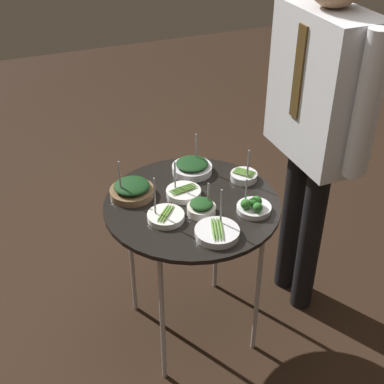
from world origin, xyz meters
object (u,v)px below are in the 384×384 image
Objects in this scene: bowl_asparagus_center at (183,192)px; bowl_spinach_mid_right at (132,189)px; bowl_asparagus_back_left at (217,232)px; waiter_figure at (319,105)px; bowl_asparagus_mid_left at (244,176)px; bowl_spinach_near_rim at (201,208)px; bowl_asparagus_front_center at (166,216)px; bowl_broccoli_front_right at (254,206)px; serving_cart at (192,212)px; bowl_spinach_front_left at (192,167)px.

bowl_asparagus_center is 0.21m from bowl_spinach_mid_right.
waiter_figure reaches higher than bowl_asparagus_back_left.
bowl_asparagus_mid_left is at bearing 92.74° from bowl_asparagus_center.
bowl_asparagus_front_center is (-0.01, -0.14, -0.01)m from bowl_spinach_near_rim.
waiter_figure is at bearing 80.08° from bowl_asparagus_mid_left.
bowl_spinach_mid_right reaches higher than bowl_broccoli_front_right.
bowl_spinach_mid_right is at bearing -124.05° from serving_cart.
bowl_asparagus_back_left is at bearing 29.94° from bowl_spinach_mid_right.
waiter_figure is at bearing 115.21° from bowl_broccoli_front_right.
bowl_asparagus_front_center reaches higher than bowl_asparagus_back_left.
bowl_asparagus_back_left is 0.21m from bowl_broccoli_front_right.
bowl_broccoli_front_right is (-0.08, 0.19, 0.01)m from bowl_asparagus_back_left.
bowl_asparagus_front_center is (0.06, -0.13, 0.06)m from serving_cart.
bowl_spinach_near_rim is 0.20m from bowl_broccoli_front_right.
bowl_asparagus_center is at bearing -93.76° from waiter_figure.
bowl_asparagus_center is 0.14m from bowl_spinach_near_rim.
bowl_spinach_near_rim is (-0.15, 0.00, 0.01)m from bowl_asparagus_back_left.
bowl_spinach_front_left reaches higher than bowl_asparagus_center.
bowl_spinach_mid_right reaches higher than bowl_asparagus_center.
bowl_spinach_near_rim is (0.22, 0.21, -0.00)m from bowl_spinach_mid_right.
bowl_asparagus_front_center reaches higher than bowl_asparagus_mid_left.
bowl_spinach_front_left is at bearing 146.76° from bowl_asparagus_center.
waiter_figure is (-0.25, 0.55, 0.30)m from bowl_asparagus_back_left.
bowl_asparagus_center is at bearing -176.35° from bowl_asparagus_back_left.
bowl_broccoli_front_right is (0.28, 0.40, -0.00)m from bowl_spinach_mid_right.
bowl_asparagus_back_left is 1.00× the size of bowl_spinach_front_left.
bowl_asparagus_back_left is 0.29m from bowl_asparagus_center.
bowl_asparagus_back_left is 0.45m from bowl_spinach_front_left.
waiter_figure is at bearing 86.24° from bowl_asparagus_center.
bowl_asparagus_front_center is at bearing -95.59° from bowl_spinach_near_rim.
bowl_spinach_front_left reaches higher than bowl_asparagus_mid_left.
bowl_asparagus_center is (-0.06, -0.01, 0.06)m from serving_cart.
bowl_spinach_front_left is (-0.21, 0.09, 0.07)m from serving_cart.
serving_cart is 0.44× the size of waiter_figure.
bowl_spinach_near_rim is at bearing -79.30° from waiter_figure.
serving_cart is 4.14× the size of bowl_spinach_front_left.
bowl_asparagus_center is (-0.29, -0.02, -0.00)m from bowl_asparagus_back_left.
bowl_spinach_mid_right is 0.21m from bowl_asparagus_front_center.
bowl_asparagus_mid_left is (0.14, 0.18, -0.01)m from bowl_spinach_front_left.
bowl_spinach_near_rim is (0.14, 0.02, 0.01)m from bowl_asparagus_center.
bowl_asparagus_mid_left is 0.10× the size of waiter_figure.
bowl_asparagus_back_left is 0.11× the size of waiter_figure.
bowl_broccoli_front_right is at bearing -64.79° from waiter_figure.
serving_cart is 0.16m from bowl_asparagus_front_center.
bowl_asparagus_front_center is 1.15× the size of bowl_asparagus_mid_left.
bowl_broccoli_front_right is at bearing 54.16° from serving_cart.
serving_cart is 0.09m from bowl_asparagus_center.
bowl_asparagus_center is at bearing -134.31° from bowl_broccoli_front_right.
bowl_spinach_front_left is 0.95× the size of bowl_asparagus_front_center.
bowl_asparagus_front_center reaches higher than bowl_spinach_near_rim.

